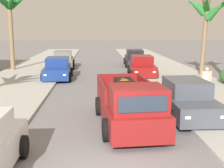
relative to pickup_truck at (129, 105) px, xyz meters
The scene contains 13 objects.
sidewalk_left 10.74m from the pickup_truck, 126.50° to the left, with size 5.13×60.00×0.12m, color #B2AFA8.
sidewalk_right 9.84m from the pickup_truck, 61.35° to the left, with size 5.13×60.00×0.12m, color #B2AFA8.
curb_left 10.09m from the pickup_truck, 121.17° to the left, with size 0.16×60.00×0.10m, color silver.
curb_right 9.34m from the pickup_truck, 67.64° to the left, with size 0.16×60.00×0.10m, color silver.
pickup_truck is the anchor object (origin of this frame).
car_left_near 11.29m from the pickup_truck, 110.36° to the left, with size 2.14×4.31×1.54m.
car_right_near 16.80m from the pickup_truck, 104.32° to the left, with size 2.20×4.33×1.54m.
car_left_mid 17.83m from the pickup_truck, 81.66° to the left, with size 2.18×4.33×1.54m.
car_left_far 11.78m from the pickup_truck, 78.65° to the left, with size 2.17×4.32×1.54m.
car_right_far 2.73m from the pickup_truck, 24.13° to the left, with size 2.06×4.28×1.54m.
palm_tree_left_fore 13.22m from the pickup_truck, 57.47° to the left, with size 3.68×3.72×5.86m.
palm_tree_right_fore 17.54m from the pickup_truck, 119.32° to the left, with size 3.79×3.89×6.57m.
pedestrian 6.40m from the pickup_truck, 44.01° to the left, with size 0.57×0.42×1.59m.
Camera 1 is at (-0.38, -6.99, 3.61)m, focal length 46.87 mm.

